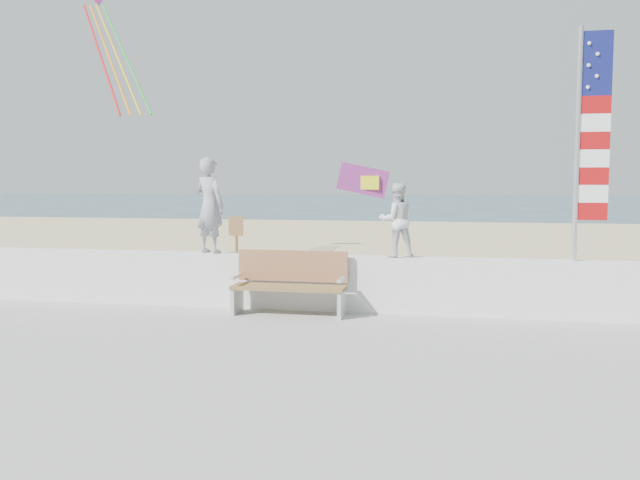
{
  "coord_description": "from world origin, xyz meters",
  "views": [
    {
      "loc": [
        2.34,
        -8.79,
        2.28
      ],
      "look_at": [
        0.2,
        1.8,
        1.35
      ],
      "focal_mm": 38.0,
      "sensor_mm": 36.0,
      "label": 1
    }
  ],
  "objects_px": {
    "adult": "(210,206)",
    "flag": "(587,134)",
    "bench": "(290,282)",
    "child": "(397,220)"
  },
  "relations": [
    {
      "from": "bench",
      "to": "adult",
      "type": "bearing_deg",
      "value": 163.16
    },
    {
      "from": "adult",
      "to": "flag",
      "type": "xyz_separation_m",
      "value": [
        5.97,
        -0.0,
        1.11
      ]
    },
    {
      "from": "bench",
      "to": "flag",
      "type": "distance_m",
      "value": 5.04
    },
    {
      "from": "adult",
      "to": "flag",
      "type": "distance_m",
      "value": 6.07
    },
    {
      "from": "adult",
      "to": "child",
      "type": "bearing_deg",
      "value": -155.17
    },
    {
      "from": "adult",
      "to": "child",
      "type": "xyz_separation_m",
      "value": [
        3.14,
        0.0,
        -0.21
      ]
    },
    {
      "from": "child",
      "to": "flag",
      "type": "height_order",
      "value": "flag"
    },
    {
      "from": "child",
      "to": "bench",
      "type": "height_order",
      "value": "child"
    },
    {
      "from": "bench",
      "to": "flag",
      "type": "relative_size",
      "value": 0.51
    },
    {
      "from": "child",
      "to": "flag",
      "type": "distance_m",
      "value": 3.12
    }
  ]
}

